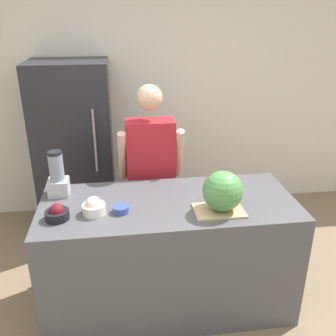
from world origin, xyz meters
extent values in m
cube|color=silver|center=(0.00, 2.13, 1.30)|extent=(8.00, 0.06, 2.60)
cube|color=#4C4C51|center=(0.00, 0.40, 0.46)|extent=(1.87, 0.80, 0.92)
cube|color=#232328|center=(-0.80, 1.76, 0.88)|extent=(0.77, 0.63, 1.76)
cylinder|color=gray|center=(-0.57, 1.43, 1.06)|extent=(0.02, 0.02, 0.62)
cube|color=#333338|center=(-0.07, 1.02, 0.40)|extent=(0.31, 0.18, 0.80)
cube|color=#B21E28|center=(-0.07, 1.02, 1.08)|extent=(0.41, 0.22, 0.56)
sphere|color=#DBAD89|center=(-0.07, 1.02, 1.55)|extent=(0.22, 0.22, 0.22)
cylinder|color=#DBAD89|center=(-0.32, 0.98, 1.07)|extent=(0.07, 0.23, 0.47)
cylinder|color=#DBAD89|center=(0.17, 0.98, 1.07)|extent=(0.07, 0.23, 0.47)
cube|color=tan|center=(0.32, 0.21, 0.92)|extent=(0.34, 0.24, 0.01)
sphere|color=#4C8C47|center=(0.35, 0.22, 1.07)|extent=(0.28, 0.28, 0.28)
cylinder|color=black|center=(-0.77, 0.26, 0.95)|extent=(0.16, 0.16, 0.06)
sphere|color=maroon|center=(-0.77, 0.26, 0.98)|extent=(0.10, 0.10, 0.10)
cylinder|color=white|center=(-0.53, 0.30, 0.95)|extent=(0.16, 0.16, 0.07)
sphere|color=white|center=(-0.53, 0.30, 0.99)|extent=(0.11, 0.11, 0.11)
cylinder|color=#334C9E|center=(-0.35, 0.29, 0.94)|extent=(0.11, 0.11, 0.05)
cube|color=#B7B7BC|center=(-0.80, 0.63, 0.98)|extent=(0.15, 0.15, 0.12)
cylinder|color=gray|center=(-0.80, 0.63, 1.14)|extent=(0.11, 0.11, 0.20)
cylinder|color=black|center=(-0.80, 0.63, 1.25)|extent=(0.10, 0.10, 0.02)
camera|label=1|loc=(-0.33, -1.99, 2.21)|focal=40.00mm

